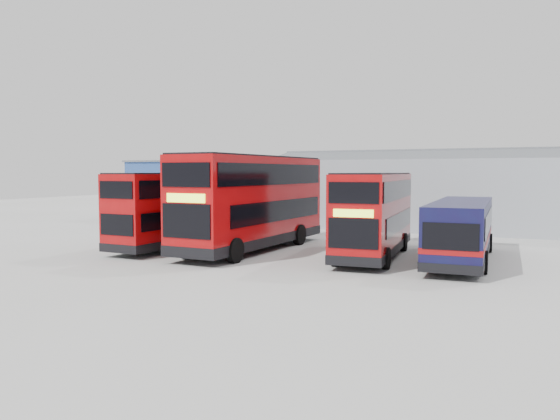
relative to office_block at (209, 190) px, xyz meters
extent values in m
plane|color=#ADAEA8|center=(14.00, -17.99, -2.58)|extent=(120.00, 120.00, 0.00)
cube|color=navy|center=(0.00, 0.01, -0.08)|extent=(12.00, 8.00, 5.00)
cube|color=#575B60|center=(0.00, 0.01, 2.47)|extent=(12.30, 8.30, 0.15)
cube|color=#417DBA|center=(0.00, -4.09, 0.42)|extent=(3.96, 0.15, 1.40)
cube|color=#9AA0A8|center=(22.00, 2.01, -0.08)|extent=(30.00, 12.00, 5.00)
cube|color=#575B60|center=(22.00, -0.79, 2.67)|extent=(30.50, 6.33, 1.29)
cube|color=#575B60|center=(22.00, 4.80, 2.67)|extent=(30.50, 6.33, 1.29)
cube|color=#A4090B|center=(8.39, -16.15, -0.41)|extent=(2.64, 9.68, 3.71)
cube|color=black|center=(8.39, -16.15, -2.08)|extent=(2.67, 9.72, 0.41)
cube|color=black|center=(9.54, -16.56, -0.84)|extent=(0.34, 8.14, 0.87)
cube|color=black|center=(7.22, -16.48, -0.84)|extent=(0.34, 8.14, 0.87)
cube|color=black|center=(9.55, -16.20, 0.71)|extent=(0.38, 9.05, 0.87)
cube|color=black|center=(7.23, -16.11, 0.71)|extent=(0.38, 9.05, 0.87)
cube|color=black|center=(8.57, -11.34, -0.93)|extent=(2.06, 0.12, 1.24)
cube|color=black|center=(8.57, -11.34, 0.71)|extent=(2.06, 0.12, 0.87)
cube|color=#DCFF35|center=(8.57, -11.33, -0.11)|extent=(1.65, 0.10, 0.32)
cube|color=black|center=(8.21, -20.97, -0.93)|extent=(2.01, 0.12, 1.01)
cube|color=black|center=(8.21, -20.97, 0.71)|extent=(2.01, 0.12, 0.82)
cube|color=black|center=(8.39, -16.15, 1.46)|extent=(2.49, 9.54, 0.09)
cylinder|color=black|center=(9.61, -12.86, -2.10)|extent=(0.33, 0.96, 0.95)
cylinder|color=black|center=(7.42, -12.78, -2.10)|extent=(0.33, 0.96, 0.95)
cylinder|color=black|center=(9.40, -18.62, -2.10)|extent=(0.33, 0.96, 0.95)
cylinder|color=black|center=(7.20, -18.54, -2.10)|extent=(0.33, 0.96, 0.95)
cube|color=#A4090B|center=(12.54, -15.42, 0.07)|extent=(3.12, 11.78, 4.51)
cube|color=black|center=(12.54, -15.42, -1.97)|extent=(3.16, 11.82, 0.50)
cube|color=black|center=(11.14, -14.94, -0.46)|extent=(0.34, 9.92, 1.06)
cube|color=black|center=(13.97, -15.02, -0.46)|extent=(0.34, 9.92, 1.06)
cube|color=black|center=(11.13, -15.38, 1.43)|extent=(0.37, 11.03, 1.06)
cube|color=black|center=(13.96, -15.46, 1.43)|extent=(0.37, 11.03, 1.06)
cube|color=black|center=(12.38, -21.29, -0.57)|extent=(2.51, 0.13, 1.50)
cube|color=black|center=(12.38, -21.29, 1.43)|extent=(2.51, 0.13, 1.06)
cube|color=#DCFF35|center=(12.38, -21.31, 0.43)|extent=(2.01, 0.10, 0.39)
cube|color=black|center=(12.71, -9.55, -0.57)|extent=(2.45, 0.13, 1.23)
cube|color=black|center=(12.71, -9.55, 1.43)|extent=(2.45, 0.13, 1.00)
cube|color=black|center=(12.54, -15.42, 2.35)|extent=(2.95, 11.60, 0.11)
cylinder|color=black|center=(11.09, -19.45, -2.00)|extent=(0.39, 1.17, 1.16)
cylinder|color=black|center=(13.76, -19.53, -2.00)|extent=(0.39, 1.17, 1.16)
cylinder|color=black|center=(11.29, -12.43, -2.00)|extent=(0.39, 1.17, 1.16)
cylinder|color=black|center=(13.96, -12.51, -2.00)|extent=(0.39, 1.17, 1.16)
cube|color=#A4090B|center=(19.00, -14.98, -0.41)|extent=(3.12, 9.77, 3.71)
cube|color=black|center=(19.00, -14.98, -2.08)|extent=(3.16, 9.81, 0.41)
cube|color=black|center=(17.81, -14.72, -0.84)|extent=(0.76, 8.12, 0.87)
cube|color=black|center=(20.13, -14.52, -0.84)|extent=(0.76, 8.12, 0.87)
cube|color=black|center=(17.85, -15.08, 0.71)|extent=(0.83, 9.03, 0.87)
cube|color=black|center=(20.16, -14.88, 0.71)|extent=(0.83, 9.03, 0.87)
cube|color=black|center=(19.42, -19.79, -0.93)|extent=(2.05, 0.22, 1.24)
cube|color=black|center=(19.42, -19.79, 0.71)|extent=(2.05, 0.22, 0.87)
cube|color=#DCFF35|center=(19.43, -19.79, -0.11)|extent=(1.64, 0.18, 0.32)
cube|color=black|center=(18.58, -10.18, -0.93)|extent=(2.01, 0.22, 1.01)
cube|color=black|center=(18.58, -10.18, 0.71)|extent=(2.01, 0.22, 0.82)
cube|color=black|center=(19.00, -14.98, 1.46)|extent=(2.97, 9.62, 0.09)
cylinder|color=black|center=(18.20, -18.40, -2.10)|extent=(0.37, 0.97, 0.95)
cylinder|color=black|center=(20.39, -18.21, -2.10)|extent=(0.37, 0.97, 0.95)
cylinder|color=black|center=(17.70, -12.66, -2.10)|extent=(0.37, 0.97, 0.95)
cylinder|color=black|center=(19.89, -12.47, -2.10)|extent=(0.37, 0.97, 0.95)
cube|color=#0C1036|center=(23.00, -14.73, -1.02)|extent=(2.76, 10.33, 2.47)
cube|color=black|center=(23.00, -14.73, -2.09)|extent=(2.80, 10.37, 0.37)
cube|color=maroon|center=(23.00, -14.73, -1.46)|extent=(2.79, 10.36, 0.23)
cube|color=black|center=(24.20, -14.95, -0.62)|extent=(0.41, 8.56, 0.88)
cube|color=black|center=(21.83, -15.05, -0.62)|extent=(0.41, 8.56, 0.88)
cube|color=black|center=(22.79, -9.59, -0.86)|extent=(2.09, 0.13, 1.21)
cube|color=black|center=(23.22, -19.86, -0.86)|extent=(2.05, 0.13, 1.02)
cylinder|color=black|center=(23.97, -11.05, -2.10)|extent=(0.34, 0.98, 0.97)
cylinder|color=black|center=(21.73, -11.14, -2.10)|extent=(0.34, 0.98, 0.97)
cylinder|color=black|center=(24.24, -17.56, -2.10)|extent=(0.34, 0.98, 0.97)
cylinder|color=black|center=(22.01, -17.66, -2.10)|extent=(0.34, 0.98, 0.97)
cube|color=silver|center=(-4.69, -4.28, -1.29)|extent=(4.04, 5.57, 1.97)
cube|color=black|center=(-3.61, -6.66, -0.98)|extent=(1.72, 0.82, 0.72)
cube|color=black|center=(-4.96, -6.23, -0.98)|extent=(0.44, 0.87, 0.62)
cube|color=black|center=(-3.04, -5.35, -0.98)|extent=(0.44, 0.87, 0.62)
cylinder|color=black|center=(-4.86, -6.30, -2.21)|extent=(0.54, 0.78, 0.75)
cylinder|color=black|center=(-3.06, -5.47, -2.21)|extent=(0.54, 0.78, 0.75)
cylinder|color=black|center=(-6.33, -3.10, -2.21)|extent=(0.54, 0.78, 0.75)
cylinder|color=black|center=(-4.53, -2.27, -2.21)|extent=(0.54, 0.78, 0.75)
camera|label=1|loc=(26.04, -40.86, 1.55)|focal=35.00mm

